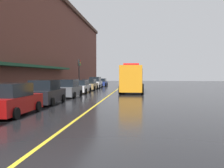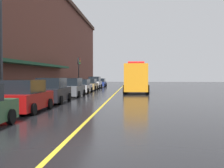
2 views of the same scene
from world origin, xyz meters
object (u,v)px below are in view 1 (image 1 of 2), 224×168
object	(u,v)px
parked_car_7	(102,83)
parking_meter_2	(78,83)
parked_car_1	(11,100)
parking_meter_3	(9,93)
parked_car_5	(90,85)
utility_truck	(132,79)
parked_car_2	(46,93)
parked_car_4	(81,87)
parking_meter_1	(16,92)
traffic_light_near	(79,69)
parked_car_3	(69,89)
parked_car_6	(95,83)

from	to	relation	value
parked_car_7	parking_meter_2	bearing A→B (deg)	172.63
parked_car_1	parking_meter_3	distance (m)	2.54
parked_car_5	utility_truck	world-z (taller)	utility_truck
parking_meter_2	parked_car_2	bearing A→B (deg)	-85.25
parked_car_4	parking_meter_1	world-z (taller)	parked_car_4
parked_car_4	traffic_light_near	distance (m)	5.33
parked_car_3	parked_car_5	size ratio (longest dim) A/B	0.96
parked_car_3	utility_truck	distance (m)	9.76
parked_car_3	parking_meter_1	xyz separation A→B (m)	(-1.49, -7.99, 0.21)
parked_car_3	traffic_light_near	xyz separation A→B (m)	(-1.43, 10.37, 2.31)
parked_car_3	parking_meter_2	xyz separation A→B (m)	(-1.49, 9.96, 0.21)
utility_truck	parking_meter_1	xyz separation A→B (m)	(-7.80, -15.40, -0.66)
parked_car_2	utility_truck	size ratio (longest dim) A/B	0.51
parked_car_6	parking_meter_3	bearing A→B (deg)	177.02
parked_car_5	traffic_light_near	bearing A→B (deg)	137.79
utility_truck	parking_meter_2	bearing A→B (deg)	-106.90
parked_car_5	parked_car_6	distance (m)	5.07
parked_car_4	utility_truck	xyz separation A→B (m)	(6.45, 1.62, 0.95)
parked_car_5	parked_car_7	xyz separation A→B (m)	(0.16, 11.18, -0.03)
parked_car_3	parking_meter_3	xyz separation A→B (m)	(-1.49, -8.95, 0.21)
parked_car_5	parking_meter_1	bearing A→B (deg)	175.78
parked_car_1	traffic_light_near	size ratio (longest dim) A/B	1.05
parked_car_3	utility_truck	bearing A→B (deg)	-39.59
parking_meter_3	parking_meter_1	bearing A→B (deg)	90.00
parked_car_4	parked_car_7	bearing A→B (deg)	-0.87
parked_car_6	parked_car_7	xyz separation A→B (m)	(0.17, 6.10, -0.15)
parked_car_5	parking_meter_3	bearing A→B (deg)	175.95
parked_car_2	parked_car_3	bearing A→B (deg)	-3.21
parked_car_4	parking_meter_2	distance (m)	4.40
parking_meter_1	parking_meter_2	size ratio (longest dim) A/B	1.00
parking_meter_3	traffic_light_near	world-z (taller)	traffic_light_near
parked_car_3	parking_meter_3	distance (m)	9.08
parked_car_6	parked_car_7	distance (m)	6.11
parked_car_3	parking_meter_1	world-z (taller)	parked_car_3
parked_car_3	traffic_light_near	world-z (taller)	traffic_light_near
parked_car_6	parked_car_7	bearing A→B (deg)	-1.72
parked_car_4	parked_car_5	bearing A→B (deg)	-0.12
parked_car_1	parked_car_5	world-z (taller)	parked_car_1
parked_car_4	traffic_light_near	world-z (taller)	traffic_light_near
parked_car_5	parked_car_2	bearing A→B (deg)	179.56
parked_car_1	parked_car_3	world-z (taller)	parked_car_1
parking_meter_1	parked_car_6	bearing A→B (deg)	87.00
parked_car_6	parking_meter_3	size ratio (longest dim) A/B	3.16
parking_meter_1	parking_meter_2	world-z (taller)	same
parked_car_7	utility_truck	world-z (taller)	utility_truck
parking_meter_1	traffic_light_near	bearing A→B (deg)	89.81
parked_car_1	traffic_light_near	xyz separation A→B (m)	(-1.25, 21.48, 2.30)
utility_truck	traffic_light_near	world-z (taller)	traffic_light_near
parked_car_6	parked_car_7	size ratio (longest dim) A/B	0.92
parked_car_1	parked_car_7	world-z (taller)	parked_car_1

